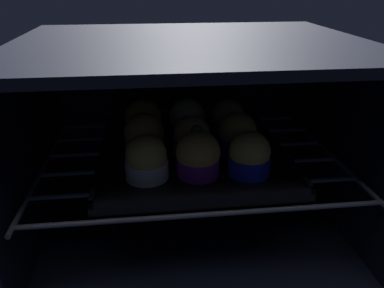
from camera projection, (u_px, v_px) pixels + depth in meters
The scene contains 12 objects.
oven_cavity at pixel (189, 133), 74.91cm from camera, with size 59.00×47.00×37.00cm.
oven_rack at pixel (191, 157), 72.44cm from camera, with size 54.80×42.00×0.80cm.
baking_tray at pixel (192, 156), 70.71cm from camera, with size 33.53×33.53×2.20cm.
muffin_row0_col0 at pixel (146, 160), 60.79cm from camera, with size 6.97×6.97×7.39cm.
muffin_row0_col1 at pixel (199, 156), 61.68cm from camera, with size 7.25×7.25×8.17cm.
muffin_row0_col2 at pixel (249, 156), 62.16cm from camera, with size 6.97×6.97×7.35cm.
muffin_row1_col0 at pixel (144, 137), 68.32cm from camera, with size 7.22×7.22×8.04cm.
muffin_row1_col1 at pixel (191, 138), 69.15cm from camera, with size 6.97×6.97×7.16cm.
muffin_row1_col2 at pixel (237, 135), 69.80cm from camera, with size 6.97×6.97×7.66cm.
muffin_row2_col0 at pixel (143, 121), 75.73cm from camera, with size 7.25×7.25×7.99cm.
muffin_row2_col1 at pixel (186, 120), 76.53cm from camera, with size 7.13×7.13×7.88cm.
muffin_row2_col2 at pixel (228, 119), 77.99cm from camera, with size 6.97×6.97×7.56cm.
Camera 1 is at (-7.58, -42.67, 45.45)cm, focal length 35.66 mm.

